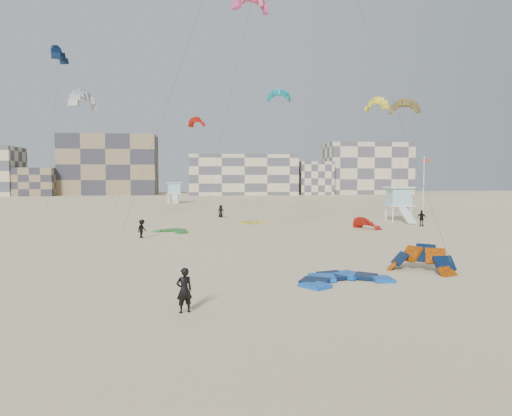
{
  "coord_description": "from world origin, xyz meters",
  "views": [
    {
      "loc": [
        -3.6,
        -21.76,
        5.48
      ],
      "look_at": [
        -0.33,
        6.0,
        3.72
      ],
      "focal_mm": 35.0,
      "sensor_mm": 36.0,
      "label": 1
    }
  ],
  "objects": [
    {
      "name": "kitesurfer_d",
      "position": [
        20.97,
        30.49,
        0.9
      ],
      "size": [
        1.05,
        1.06,
        1.8
      ],
      "primitive_type": "imported",
      "rotation": [
        0.0,
        0.0,
        2.34
      ],
      "color": "black",
      "rests_on": "ground"
    },
    {
      "name": "kite_fly_teal_b",
      "position": [
        10.33,
        63.4,
        19.14
      ],
      "size": [
        6.57,
        9.18,
        19.4
      ],
      "rotation": [
        0.0,
        0.0,
        -0.18
      ],
      "color": "#0C9887",
      "rests_on": "ground"
    },
    {
      "name": "kite_ground_blue",
      "position": [
        3.94,
        3.18,
        0.0
      ],
      "size": [
        5.89,
        6.04,
        0.79
      ],
      "primitive_type": null,
      "rotation": [
        0.05,
        0.0,
        0.29
      ],
      "color": "#1E70F9",
      "rests_on": "ground"
    },
    {
      "name": "kite_fly_navy",
      "position": [
        -20.67,
        44.09,
        20.61
      ],
      "size": [
        3.83,
        3.78,
        20.94
      ],
      "rotation": [
        0.0,
        0.0,
        1.5
      ],
      "color": "#0B1E3C",
      "rests_on": "ground"
    },
    {
      "name": "kite_fly_olive",
      "position": [
        20.74,
        35.24,
        13.6
      ],
      "size": [
        4.84,
        5.85,
        14.07
      ],
      "rotation": [
        0.0,
        0.0,
        -0.56
      ],
      "color": "brown",
      "rests_on": "ground"
    },
    {
      "name": "kite_ground_red_far",
      "position": [
        14.03,
        28.63,
        0.0
      ],
      "size": [
        4.62,
        4.59,
        3.45
      ],
      "primitive_type": null,
      "rotation": [
        0.8,
        0.0,
        2.07
      ],
      "color": "#B01804",
      "rests_on": "ground"
    },
    {
      "name": "ground",
      "position": [
        0.0,
        0.0,
        0.0
      ],
      "size": [
        320.0,
        320.0,
        0.0
      ],
      "primitive_type": "plane",
      "color": "beige",
      "rests_on": "ground"
    },
    {
      "name": "kite_ground_yellow",
      "position": [
        2.92,
        36.21,
        0.0
      ],
      "size": [
        4.24,
        4.33,
        0.57
      ],
      "primitive_type": null,
      "rotation": [
        0.05,
        0.0,
        0.45
      ],
      "color": "#FAFB24",
      "rests_on": "ground"
    },
    {
      "name": "kite_fly_yellow",
      "position": [
        24.55,
        54.99,
        16.74
      ],
      "size": [
        9.11,
        5.47,
        17.19
      ],
      "rotation": [
        0.0,
        0.0,
        -0.95
      ],
      "color": "#FAFB24",
      "rests_on": "ground"
    },
    {
      "name": "condo_mid",
      "position": [
        10.0,
        130.0,
        6.0
      ],
      "size": [
        32.0,
        16.0,
        12.0
      ],
      "primitive_type": "cube",
      "color": "beige",
      "rests_on": "ground"
    },
    {
      "name": "kite_fly_red",
      "position": [
        -3.67,
        67.4,
        14.94
      ],
      "size": [
        4.56,
        10.34,
        15.29
      ],
      "rotation": [
        0.0,
        0.0,
        2.47
      ],
      "color": "#B01804",
      "rests_on": "ground"
    },
    {
      "name": "condo_east",
      "position": [
        50.0,
        132.0,
        8.0
      ],
      "size": [
        26.0,
        14.0,
        16.0
      ],
      "primitive_type": "cube",
      "color": "beige",
      "rests_on": "ground"
    },
    {
      "name": "condo_fill_right",
      "position": [
        32.0,
        128.0,
        5.0
      ],
      "size": [
        10.0,
        10.0,
        10.0
      ],
      "primitive_type": "cube",
      "color": "beige",
      "rests_on": "ground"
    },
    {
      "name": "lifeguard_tower_far",
      "position": [
        -8.42,
        82.33,
        2.14
      ],
      "size": [
        3.42,
        6.09,
        4.31
      ],
      "rotation": [
        0.0,
        0.0,
        0.13
      ],
      "color": "white",
      "rests_on": "ground"
    },
    {
      "name": "kitesurfer_main",
      "position": [
        -4.16,
        -1.74,
        0.92
      ],
      "size": [
        0.78,
        0.65,
        1.84
      ],
      "primitive_type": "imported",
      "rotation": [
        0.0,
        0.0,
        3.51
      ],
      "color": "black",
      "rests_on": "ground"
    },
    {
      "name": "kite_ground_orange",
      "position": [
        9.18,
        5.44,
        0.0
      ],
      "size": [
        5.41,
        5.41,
        3.87
      ],
      "primitive_type": null,
      "rotation": [
        0.83,
        0.0,
        -0.77
      ],
      "color": "#DF5E02",
      "rests_on": "ground"
    },
    {
      "name": "kitesurfer_e",
      "position": [
        -0.5,
        45.34,
        0.83
      ],
      "size": [
        0.94,
        0.76,
        1.66
      ],
      "primitive_type": "imported",
      "rotation": [
        0.0,
        0.0,
        0.33
      ],
      "color": "black",
      "rests_on": "ground"
    },
    {
      "name": "condo_fill_left",
      "position": [
        -50.0,
        128.0,
        4.0
      ],
      "size": [
        12.0,
        10.0,
        8.0
      ],
      "primitive_type": "cube",
      "color": "#877051",
      "rests_on": "ground"
    },
    {
      "name": "kite_ground_green",
      "position": [
        -6.11,
        27.83,
        0.0
      ],
      "size": [
        4.71,
        4.76,
        0.81
      ],
      "primitive_type": null,
      "rotation": [
        0.09,
        0.0,
        -0.61
      ],
      "color": "#1F7726",
      "rests_on": "ground"
    },
    {
      "name": "condo_west_b",
      "position": [
        -30.0,
        134.0,
        9.0
      ],
      "size": [
        28.0,
        14.0,
        18.0
      ],
      "primitive_type": "cube",
      "color": "#877051",
      "rests_on": "ground"
    },
    {
      "name": "kite_fly_grey",
      "position": [
        -16.68,
        39.0,
        14.26
      ],
      "size": [
        8.13,
        12.36,
        14.73
      ],
      "rotation": [
        0.0,
        0.0,
        1.02
      ],
      "color": "silver",
      "rests_on": "ground"
    },
    {
      "name": "lifeguard_tower_near",
      "position": [
        20.91,
        36.81,
        2.11
      ],
      "size": [
        3.04,
        5.79,
        4.25
      ],
      "rotation": [
        0.0,
        0.0,
        -0.01
      ],
      "color": "white",
      "rests_on": "ground"
    },
    {
      "name": "flagpole",
      "position": [
        22.86,
        34.16,
        4.12
      ],
      "size": [
        0.64,
        0.1,
        7.85
      ],
      "color": "white",
      "rests_on": "ground"
    },
    {
      "name": "kitesurfer_f",
      "position": [
        28.68,
        52.17,
        0.81
      ],
      "size": [
        0.48,
        1.5,
        1.62
      ],
      "primitive_type": "imported",
      "rotation": [
        0.0,
        0.0,
        -1.57
      ],
      "color": "black",
      "rests_on": "ground"
    },
    {
      "name": "kitesurfer_c",
      "position": [
        -8.56,
        23.43,
        0.83
      ],
      "size": [
        1.08,
        1.24,
        1.66
      ],
      "primitive_type": "imported",
      "rotation": [
        0.0,
        0.0,
        1.03
      ],
      "color": "black",
      "rests_on": "ground"
    },
    {
      "name": "kite_fly_pink",
      "position": [
        2.54,
        35.38,
        24.97
      ],
      "size": [
        7.78,
        14.89,
        25.44
      ],
      "rotation": [
        0.0,
        0.0,
        0.36
      ],
      "color": "#DE4672",
      "rests_on": "ground"
    }
  ]
}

